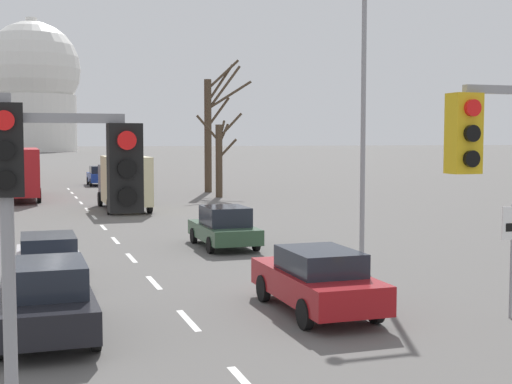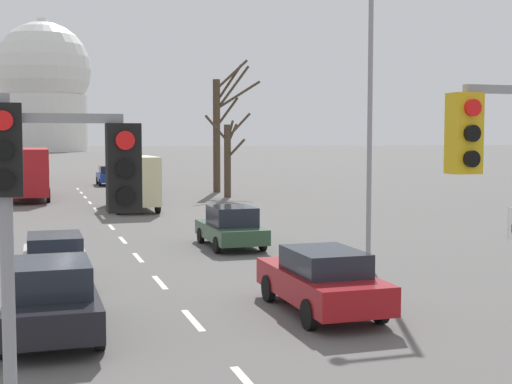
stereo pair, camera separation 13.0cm
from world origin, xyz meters
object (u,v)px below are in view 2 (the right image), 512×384
(sedan_far_right, at_px, (322,279))
(traffic_signal_near_left, at_px, (49,203))
(sedan_near_left, at_px, (231,227))
(sedan_near_right, at_px, (134,184))
(street_lamp_right, at_px, (362,93))
(sedan_far_left, at_px, (108,175))
(delivery_truck, at_px, (132,181))
(city_bus, at_px, (29,169))
(sedan_distant_centre, at_px, (51,298))
(sedan_mid_centre, at_px, (55,259))

(sedan_far_right, bearing_deg, traffic_signal_near_left, -129.23)
(sedan_near_left, bearing_deg, sedan_near_right, 90.24)
(traffic_signal_near_left, relative_size, sedan_near_right, 1.03)
(street_lamp_right, xyz_separation_m, sedan_far_left, (-3.89, 43.42, -4.75))
(sedan_far_left, bearing_deg, delivery_truck, -92.10)
(city_bus, bearing_deg, sedan_far_right, -79.16)
(sedan_near_right, bearing_deg, city_bus, -170.18)
(traffic_signal_near_left, height_order, sedan_distant_centre, traffic_signal_near_left)
(sedan_far_left, bearing_deg, city_bus, -116.93)
(sedan_near_left, bearing_deg, traffic_signal_near_left, -110.88)
(street_lamp_right, relative_size, delivery_truck, 1.30)
(sedan_near_right, xyz_separation_m, sedan_mid_centre, (-6.51, -31.91, -0.04))
(sedan_far_left, relative_size, city_bus, 0.42)
(delivery_truck, bearing_deg, sedan_mid_centre, -103.29)
(sedan_far_right, distance_m, city_bus, 36.57)
(sedan_near_left, xyz_separation_m, sedan_mid_centre, (-6.62, -5.27, -0.04))
(sedan_near_left, distance_m, sedan_mid_centre, 8.47)
(traffic_signal_near_left, xyz_separation_m, sedan_distant_centre, (0.13, 7.55, -2.65))
(sedan_far_left, distance_m, city_bus, 14.73)
(street_lamp_right, bearing_deg, sedan_mid_centre, -178.20)
(traffic_signal_near_left, bearing_deg, sedan_near_right, 81.31)
(street_lamp_right, xyz_separation_m, sedan_near_right, (-3.14, 31.61, -4.84))
(sedan_near_left, distance_m, city_bus, 26.48)
(sedan_near_right, bearing_deg, delivery_truck, -98.17)
(sedan_near_left, height_order, sedan_near_right, sedan_near_left)
(sedan_near_left, xyz_separation_m, delivery_truck, (-1.70, 15.58, 0.92))
(sedan_near_right, xyz_separation_m, sedan_far_left, (-0.75, 11.81, 0.09))
(traffic_signal_near_left, distance_m, sedan_mid_centre, 13.32)
(sedan_near_left, xyz_separation_m, sedan_near_right, (-0.11, 26.64, -0.00))
(city_bus, relative_size, delivery_truck, 1.50)
(traffic_signal_near_left, bearing_deg, city_bus, 90.70)
(sedan_near_left, xyz_separation_m, sedan_far_left, (-0.86, 38.45, 0.09))
(sedan_mid_centre, bearing_deg, sedan_far_right, -41.34)
(sedan_near_left, bearing_deg, street_lamp_right, -58.61)
(sedan_near_left, height_order, sedan_far_right, sedan_near_left)
(sedan_far_right, bearing_deg, street_lamp_right, 56.62)
(street_lamp_right, distance_m, sedan_near_left, 7.57)
(sedan_near_left, bearing_deg, city_bus, 106.50)
(sedan_near_left, distance_m, sedan_near_right, 26.64)
(sedan_near_right, distance_m, city_bus, 7.62)
(sedan_distant_centre, bearing_deg, sedan_near_right, 79.78)
(sedan_near_right, distance_m, sedan_distant_centre, 37.99)
(sedan_far_right, bearing_deg, delivery_truck, 92.33)
(sedan_distant_centre, bearing_deg, sedan_near_left, 57.48)
(sedan_far_right, xyz_separation_m, sedan_distant_centre, (-6.21, -0.21, 0.02))
(sedan_near_left, bearing_deg, delivery_truck, 96.23)
(sedan_mid_centre, height_order, sedan_far_left, sedan_far_left)
(sedan_mid_centre, relative_size, sedan_far_left, 0.95)
(traffic_signal_near_left, xyz_separation_m, sedan_mid_centre, (0.35, 13.03, -2.73))
(city_bus, bearing_deg, traffic_signal_near_left, -89.30)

